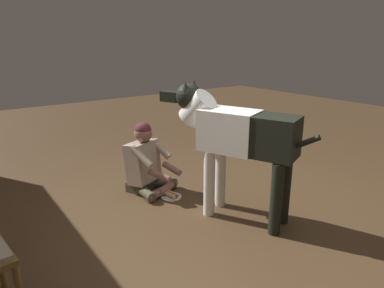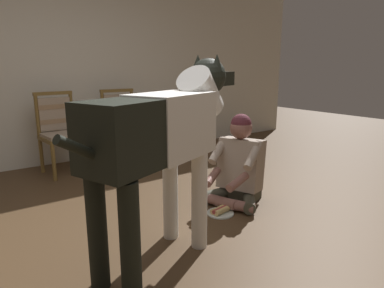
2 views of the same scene
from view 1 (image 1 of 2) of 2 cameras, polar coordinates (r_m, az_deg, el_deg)
ground_plane at (r=3.51m, az=4.85°, el=-13.14°), size 15.37×15.37×0.00m
person_sitting_on_floor at (r=4.12m, az=-7.58°, el=-3.23°), size 0.69×0.61×0.85m
large_dog at (r=3.38m, az=7.23°, el=1.49°), size 1.58×0.76×1.36m
hot_dog_on_plate at (r=4.04m, az=-3.46°, el=-8.46°), size 0.24×0.24×0.06m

